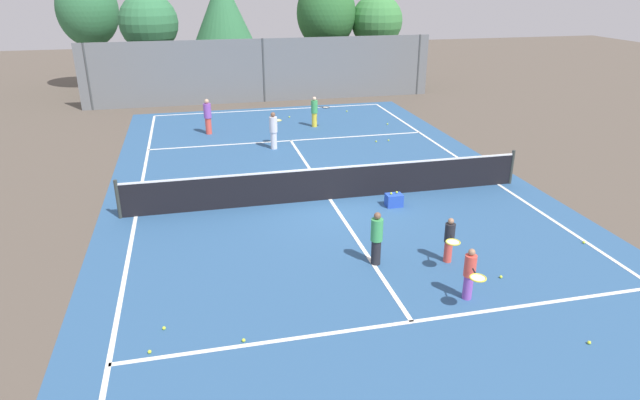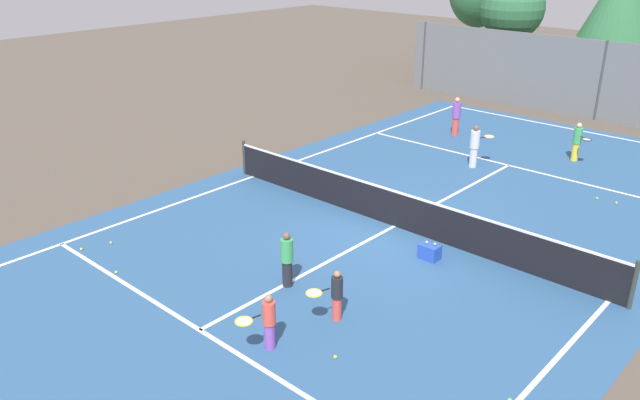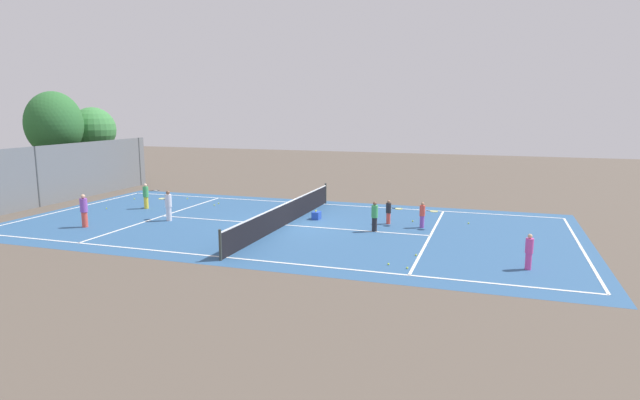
# 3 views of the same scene
# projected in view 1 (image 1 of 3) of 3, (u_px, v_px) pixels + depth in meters

# --- Properties ---
(ground_plane) EXTENTS (80.00, 80.00, 0.00)m
(ground_plane) POSITION_uv_depth(u_px,v_px,m) (330.00, 199.00, 16.30)
(ground_plane) COLOR brown
(court_surface) EXTENTS (13.00, 25.00, 0.01)m
(court_surface) POSITION_uv_depth(u_px,v_px,m) (330.00, 199.00, 16.30)
(court_surface) COLOR #2D5684
(court_surface) RESTS_ON ground_plane
(tennis_net) EXTENTS (11.90, 0.10, 1.10)m
(tennis_net) POSITION_uv_depth(u_px,v_px,m) (330.00, 183.00, 16.10)
(tennis_net) COLOR #333833
(tennis_net) RESTS_ON ground_plane
(perimeter_fence) EXTENTS (18.00, 0.12, 3.20)m
(perimeter_fence) POSITION_uv_depth(u_px,v_px,m) (264.00, 71.00, 28.31)
(perimeter_fence) COLOR slate
(perimeter_fence) RESTS_ON ground_plane
(tree_0) EXTENTS (3.23, 3.38, 6.15)m
(tree_0) POSITION_uv_depth(u_px,v_px,m) (326.00, 14.00, 30.35)
(tree_0) COLOR brown
(tree_0) RESTS_ON ground_plane
(tree_1) EXTENTS (3.32, 3.16, 6.36)m
(tree_1) POSITION_uv_depth(u_px,v_px,m) (88.00, 11.00, 30.52)
(tree_1) COLOR brown
(tree_1) RESTS_ON ground_plane
(tree_2) EXTENTS (3.37, 3.37, 6.34)m
(tree_2) POSITION_uv_depth(u_px,v_px,m) (222.00, 7.00, 31.83)
(tree_2) COLOR brown
(tree_2) RESTS_ON ground_plane
(tree_3) EXTENTS (2.88, 2.88, 5.22)m
(tree_3) POSITION_uv_depth(u_px,v_px,m) (377.00, 22.00, 30.81)
(tree_3) COLOR brown
(tree_3) RESTS_ON ground_plane
(tree_4) EXTENTS (3.05, 3.05, 5.37)m
(tree_4) POSITION_uv_depth(u_px,v_px,m) (149.00, 23.00, 28.91)
(tree_4) COLOR brown
(tree_4) RESTS_ON ground_plane
(player_0) EXTENTS (0.31, 0.31, 1.46)m
(player_0) POSITION_uv_depth(u_px,v_px,m) (208.00, 116.00, 22.74)
(player_0) COLOR #E54C3F
(player_0) RESTS_ON ground_plane
(player_1) EXTENTS (0.61, 0.87, 1.41)m
(player_1) POSITION_uv_depth(u_px,v_px,m) (274.00, 130.00, 20.80)
(player_1) COLOR silver
(player_1) RESTS_ON ground_plane
(player_2) EXTENTS (0.27, 0.27, 1.28)m
(player_2) POSITION_uv_depth(u_px,v_px,m) (377.00, 238.00, 12.41)
(player_2) COLOR #232328
(player_2) RESTS_ON ground_plane
(player_4) EXTENTS (0.42, 0.83, 1.13)m
(player_4) POSITION_uv_depth(u_px,v_px,m) (470.00, 274.00, 11.05)
(player_4) COLOR purple
(player_4) RESTS_ON ground_plane
(player_5) EXTENTS (0.49, 0.82, 1.09)m
(player_5) POSITION_uv_depth(u_px,v_px,m) (449.00, 240.00, 12.51)
(player_5) COLOR #E54C3F
(player_5) RESTS_ON ground_plane
(player_6) EXTENTS (0.79, 0.71, 1.32)m
(player_6) POSITION_uv_depth(u_px,v_px,m) (315.00, 111.00, 23.85)
(player_6) COLOR yellow
(player_6) RESTS_ON ground_plane
(ball_crate) EXTENTS (0.47, 0.34, 0.43)m
(ball_crate) POSITION_uv_depth(u_px,v_px,m) (394.00, 200.00, 15.76)
(ball_crate) COLOR blue
(ball_crate) RESTS_ON ground_plane
(tennis_ball_0) EXTENTS (0.07, 0.07, 0.07)m
(tennis_ball_0) POSITION_uv_depth(u_px,v_px,m) (347.00, 111.00, 26.72)
(tennis_ball_0) COLOR #CCE533
(tennis_ball_0) RESTS_ON ground_plane
(tennis_ball_1) EXTENTS (0.07, 0.07, 0.07)m
(tennis_ball_1) POSITION_uv_depth(u_px,v_px,m) (164.00, 328.00, 10.29)
(tennis_ball_1) COLOR #CCE533
(tennis_ball_1) RESTS_ON ground_plane
(tennis_ball_2) EXTENTS (0.07, 0.07, 0.07)m
(tennis_ball_2) POSITION_uv_depth(u_px,v_px,m) (589.00, 343.00, 9.89)
(tennis_ball_2) COLOR #CCE533
(tennis_ball_2) RESTS_ON ground_plane
(tennis_ball_3) EXTENTS (0.07, 0.07, 0.07)m
(tennis_ball_3) POSITION_uv_depth(u_px,v_px,m) (376.00, 141.00, 21.86)
(tennis_ball_3) COLOR #CCE533
(tennis_ball_3) RESTS_ON ground_plane
(tennis_ball_4) EXTENTS (0.07, 0.07, 0.07)m
(tennis_ball_4) POSITION_uv_depth(u_px,v_px,m) (389.00, 140.00, 22.01)
(tennis_ball_4) COLOR #CCE533
(tennis_ball_4) RESTS_ON ground_plane
(tennis_ball_5) EXTENTS (0.07, 0.07, 0.07)m
(tennis_ball_5) POSITION_uv_depth(u_px,v_px,m) (150.00, 352.00, 9.65)
(tennis_ball_5) COLOR #CCE533
(tennis_ball_5) RESTS_ON ground_plane
(tennis_ball_6) EXTENTS (0.07, 0.07, 0.07)m
(tennis_ball_6) POSITION_uv_depth(u_px,v_px,m) (501.00, 277.00, 12.04)
(tennis_ball_6) COLOR #CCE533
(tennis_ball_6) RESTS_ON ground_plane
(tennis_ball_7) EXTENTS (0.07, 0.07, 0.07)m
(tennis_ball_7) POSITION_uv_depth(u_px,v_px,m) (244.00, 340.00, 9.95)
(tennis_ball_7) COLOR #CCE533
(tennis_ball_7) RESTS_ON ground_plane
(tennis_ball_8) EXTENTS (0.07, 0.07, 0.07)m
(tennis_ball_8) POSITION_uv_depth(u_px,v_px,m) (584.00, 242.00, 13.60)
(tennis_ball_8) COLOR #CCE533
(tennis_ball_8) RESTS_ON ground_plane
(tennis_ball_9) EXTENTS (0.07, 0.07, 0.07)m
(tennis_ball_9) POSITION_uv_depth(u_px,v_px,m) (387.00, 124.00, 24.42)
(tennis_ball_9) COLOR #CCE533
(tennis_ball_9) RESTS_ON ground_plane
(tennis_ball_10) EXTENTS (0.07, 0.07, 0.07)m
(tennis_ball_10) POSITION_uv_depth(u_px,v_px,m) (289.00, 117.00, 25.64)
(tennis_ball_10) COLOR #CCE533
(tennis_ball_10) RESTS_ON ground_plane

